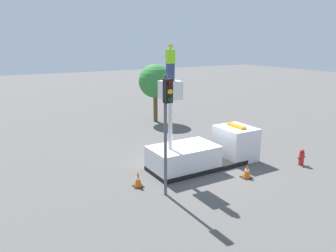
% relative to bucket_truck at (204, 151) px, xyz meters
% --- Properties ---
extents(ground_plane, '(120.00, 120.00, 0.00)m').
position_rel_bucket_truck_xyz_m(ground_plane, '(-0.46, 0.00, -0.85)').
color(ground_plane, '#565451').
extents(bucket_truck, '(6.39, 2.25, 4.88)m').
position_rel_bucket_truck_xyz_m(bucket_truck, '(0.00, 0.00, 0.00)').
color(bucket_truck, black).
rests_on(bucket_truck, ground).
extents(worker, '(0.40, 0.26, 1.75)m').
position_rel_bucket_truck_xyz_m(worker, '(-2.21, 0.00, 4.91)').
color(worker, navy).
rests_on(worker, bucket_truck).
extents(traffic_light_pole, '(0.34, 0.57, 5.42)m').
position_rel_bucket_truck_xyz_m(traffic_light_pole, '(-3.64, -2.14, 2.98)').
color(traffic_light_pole, '#515156').
rests_on(traffic_light_pole, ground).
extents(fire_hydrant, '(0.52, 0.28, 0.93)m').
position_rel_bucket_truck_xyz_m(fire_hydrant, '(4.79, -2.68, -0.40)').
color(fire_hydrant, '#B2231E').
rests_on(fire_hydrant, ground).
extents(traffic_cone_rear, '(0.46, 0.46, 0.79)m').
position_rel_bucket_truck_xyz_m(traffic_cone_rear, '(-4.36, -0.62, -0.47)').
color(traffic_cone_rear, black).
rests_on(traffic_cone_rear, ground).
extents(traffic_cone_curbside, '(0.51, 0.51, 0.73)m').
position_rel_bucket_truck_xyz_m(traffic_cone_curbside, '(0.89, -2.46, -0.51)').
color(traffic_cone_curbside, black).
rests_on(traffic_cone_curbside, ground).
extents(tree_left_bg, '(2.83, 2.83, 4.92)m').
position_rel_bucket_truck_xyz_m(tree_left_bg, '(2.62, 10.60, 2.62)').
color(tree_left_bg, brown).
rests_on(tree_left_bg, ground).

